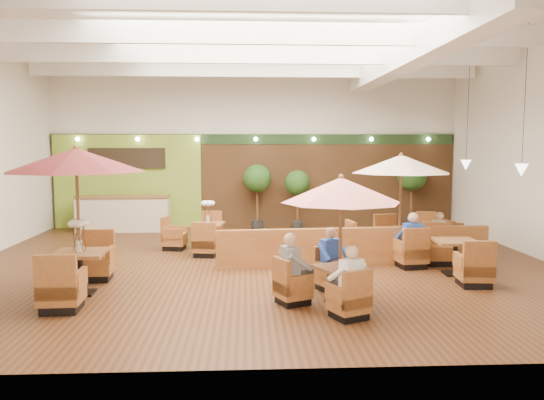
{
  "coord_description": "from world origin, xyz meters",
  "views": [
    {
      "loc": [
        -0.34,
        -12.52,
        2.87
      ],
      "look_at": [
        0.3,
        0.5,
        1.5
      ],
      "focal_mm": 35.0,
      "sensor_mm": 36.0,
      "label": 1
    }
  ],
  "objects": [
    {
      "name": "room",
      "position": [
        0.25,
        1.22,
        3.63
      ],
      "size": [
        14.04,
        14.0,
        5.52
      ],
      "color": "#381E0F",
      "rests_on": "ground"
    },
    {
      "name": "service_counter",
      "position": [
        -4.4,
        5.1,
        0.58
      ],
      "size": [
        3.0,
        0.75,
        1.18
      ],
      "color": "beige",
      "rests_on": "ground"
    },
    {
      "name": "booth_divider",
      "position": [
        2.24,
        -0.28,
        0.45
      ],
      "size": [
        6.56,
        0.61,
        0.91
      ],
      "primitive_type": "cube",
      "rotation": [
        0.0,
        0.0,
        0.07
      ],
      "color": "brown",
      "rests_on": "ground"
    },
    {
      "name": "table_0",
      "position": [
        -3.53,
        -2.38,
        2.16
      ],
      "size": [
        2.65,
        2.81,
        2.86
      ],
      "rotation": [
        0.0,
        0.0,
        0.05
      ],
      "color": "brown",
      "rests_on": "ground"
    },
    {
      "name": "table_1",
      "position": [
        1.29,
        -3.21,
        1.7
      ],
      "size": [
        2.3,
        2.44,
        2.34
      ],
      "rotation": [
        0.0,
        0.0,
        0.43
      ],
      "color": "brown",
      "rests_on": "ground"
    },
    {
      "name": "table_2",
      "position": [
        3.5,
        0.44,
        1.81
      ],
      "size": [
        2.67,
        2.67,
        2.67
      ],
      "rotation": [
        0.0,
        0.0,
        0.13
      ],
      "color": "brown",
      "rests_on": "ground"
    },
    {
      "name": "table_3",
      "position": [
        -1.62,
        1.89,
        0.45
      ],
      "size": [
        1.72,
        2.51,
        1.5
      ],
      "rotation": [
        0.0,
        0.0,
        -0.14
      ],
      "color": "brown",
      "rests_on": "ground"
    },
    {
      "name": "table_4",
      "position": [
        4.27,
        -1.23,
        0.37
      ],
      "size": [
        0.94,
        2.65,
        0.98
      ],
      "rotation": [
        0.0,
        0.0,
        -0.08
      ],
      "color": "brown",
      "rests_on": "ground"
    },
    {
      "name": "table_5",
      "position": [
        4.96,
        1.72,
        0.34
      ],
      "size": [
        0.94,
        2.45,
        0.88
      ],
      "rotation": [
        0.0,
        0.0,
        -0.21
      ],
      "color": "brown",
      "rests_on": "ground"
    },
    {
      "name": "topiary_0",
      "position": [
        0.03,
        5.3,
        1.64
      ],
      "size": [
        0.95,
        0.95,
        2.21
      ],
      "color": "black",
      "rests_on": "ground"
    },
    {
      "name": "topiary_1",
      "position": [
        1.4,
        5.3,
        1.49
      ],
      "size": [
        0.86,
        0.86,
        2.0
      ],
      "color": "black",
      "rests_on": "ground"
    },
    {
      "name": "topiary_2",
      "position": [
        5.33,
        5.3,
        1.68
      ],
      "size": [
        0.97,
        0.97,
        2.26
      ],
      "color": "black",
      "rests_on": "ground"
    },
    {
      "name": "diner_0",
      "position": [
        1.35,
        -4.06,
        0.75
      ],
      "size": [
        0.45,
        0.44,
        0.78
      ],
      "rotation": [
        0.0,
        0.0,
        0.6
      ],
      "color": "white",
      "rests_on": "ground"
    },
    {
      "name": "diner_1",
      "position": [
        1.35,
        -2.36,
        0.75
      ],
      "size": [
        0.44,
        0.41,
        0.79
      ],
      "rotation": [
        0.0,
        0.0,
        3.55
      ],
      "color": "#284DB1",
      "rests_on": "ground"
    },
    {
      "name": "diner_2",
      "position": [
        0.49,
        -3.21,
        0.77
      ],
      "size": [
        0.42,
        0.46,
        0.84
      ],
      "rotation": [
        0.0,
        0.0,
        5.04
      ],
      "color": "slate",
      "rests_on": "ground"
    },
    {
      "name": "diner_3",
      "position": [
        3.5,
        -0.54,
        0.78
      ],
      "size": [
        0.45,
        0.39,
        0.85
      ],
      "rotation": [
        0.0,
        0.0,
        0.19
      ],
      "color": "#284DB1",
      "rests_on": "ground"
    },
    {
      "name": "diner_4",
      "position": [
        4.48,
        0.44,
        0.73
      ],
      "size": [
        0.32,
        0.37,
        0.72
      ],
      "rotation": [
        0.0,
        0.0,
        1.71
      ],
      "color": "white",
      "rests_on": "ground"
    }
  ]
}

